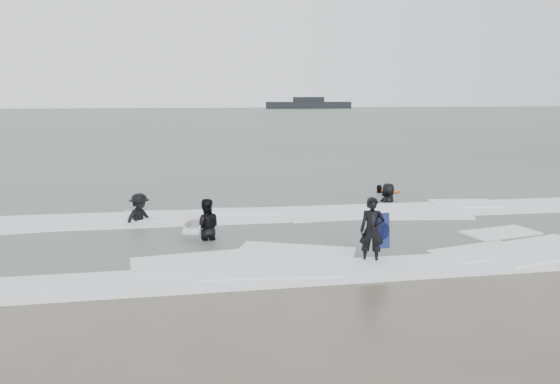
{
  "coord_description": "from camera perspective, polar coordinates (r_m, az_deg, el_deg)",
  "views": [
    {
      "loc": [
        -3.0,
        -13.48,
        4.49
      ],
      "look_at": [
        0.0,
        5.0,
        1.1
      ],
      "focal_mm": 35.0,
      "sensor_mm": 36.0,
      "label": 1
    }
  ],
  "objects": [
    {
      "name": "surfer_wading",
      "position": [
        17.1,
        -7.7,
        -5.06
      ],
      "size": [
        0.93,
        0.73,
        1.87
      ],
      "primitive_type": "imported",
      "rotation": [
        0.0,
        0.0,
        3.17
      ],
      "color": "black",
      "rests_on": "ground"
    },
    {
      "name": "vessel_horizon",
      "position": [
        164.47,
        3.0,
        9.13
      ],
      "size": [
        25.12,
        4.49,
        3.41
      ],
      "color": "black",
      "rests_on": "ground"
    },
    {
      "name": "sea",
      "position": [
        93.64,
        -7.43,
        7.47
      ],
      "size": [
        320.0,
        320.0,
        0.0
      ],
      "primitive_type": "plane",
      "color": "#47544C",
      "rests_on": "ground"
    },
    {
      "name": "surfer_centre",
      "position": [
        15.02,
        9.49,
        -7.28
      ],
      "size": [
        0.76,
        0.62,
        1.81
      ],
      "primitive_type": "imported",
      "rotation": [
        0.0,
        0.0,
        -0.32
      ],
      "color": "black",
      "rests_on": "ground"
    },
    {
      "name": "ground",
      "position": [
        14.52,
        3.19,
        -7.76
      ],
      "size": [
        320.0,
        320.0,
        0.0
      ],
      "primitive_type": "plane",
      "color": "brown",
      "rests_on": "ground"
    },
    {
      "name": "surfer_right_near",
      "position": [
        25.13,
        10.33,
        -0.2
      ],
      "size": [
        0.8,
        0.99,
        1.58
      ],
      "primitive_type": "imported",
      "rotation": [
        0.0,
        0.0,
        -2.11
      ],
      "color": "black",
      "rests_on": "ground"
    },
    {
      "name": "surf_foam",
      "position": [
        18.0,
        0.66,
        -4.05
      ],
      "size": [
        30.03,
        9.06,
        0.09
      ],
      "color": "white",
      "rests_on": "ground"
    },
    {
      "name": "surfer_breaker",
      "position": [
        19.83,
        -14.42,
        -3.15
      ],
      "size": [
        1.37,
        1.38,
        1.91
      ],
      "primitive_type": "imported",
      "rotation": [
        0.0,
        0.0,
        0.8
      ],
      "color": "black",
      "rests_on": "ground"
    },
    {
      "name": "bodyboards",
      "position": [
        18.85,
        5.08,
        -2.0
      ],
      "size": [
        9.73,
        10.39,
        1.25
      ],
      "color": "#0F1549",
      "rests_on": "ground"
    },
    {
      "name": "surfer_right_far",
      "position": [
        23.18,
        11.21,
        -1.1
      ],
      "size": [
        1.11,
        1.14,
        1.98
      ],
      "primitive_type": "imported",
      "rotation": [
        0.0,
        0.0,
        -2.29
      ],
      "color": "black",
      "rests_on": "ground"
    }
  ]
}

